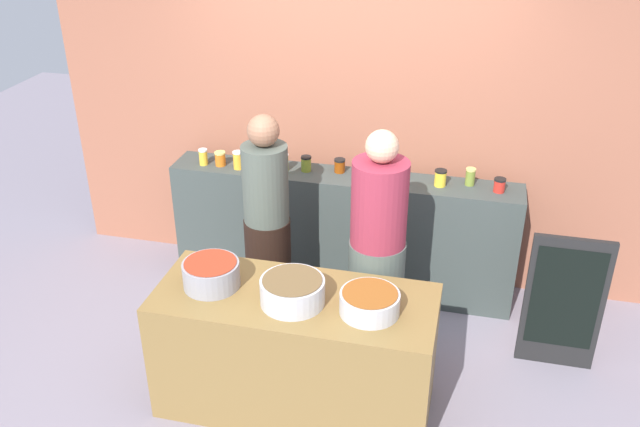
# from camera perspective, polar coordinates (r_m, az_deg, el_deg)

# --- Properties ---
(ground) EXTENTS (12.00, 12.00, 0.00)m
(ground) POSITION_cam_1_polar(r_m,az_deg,el_deg) (4.85, -0.99, -12.96)
(ground) COLOR gray
(storefront_wall) EXTENTS (4.80, 0.12, 3.00)m
(storefront_wall) POSITION_cam_1_polar(r_m,az_deg,el_deg) (5.35, 2.80, 9.66)
(storefront_wall) COLOR #975942
(storefront_wall) RESTS_ON ground
(display_shelf) EXTENTS (2.70, 0.36, 0.99)m
(display_shelf) POSITION_cam_1_polar(r_m,az_deg,el_deg) (5.44, 1.85, -1.57)
(display_shelf) COLOR #38413E
(display_shelf) RESTS_ON ground
(prep_table) EXTENTS (1.70, 0.70, 0.82)m
(prep_table) POSITION_cam_1_polar(r_m,az_deg,el_deg) (4.36, -2.04, -11.36)
(prep_table) COLOR brown
(prep_table) RESTS_ON ground
(preserve_jar_0) EXTENTS (0.07, 0.07, 0.13)m
(preserve_jar_0) POSITION_cam_1_polar(r_m,az_deg,el_deg) (5.46, -9.68, 4.67)
(preserve_jar_0) COLOR gold
(preserve_jar_0) RESTS_ON display_shelf
(preserve_jar_1) EXTENTS (0.09, 0.09, 0.11)m
(preserve_jar_1) POSITION_cam_1_polar(r_m,az_deg,el_deg) (5.42, -8.29, 4.54)
(preserve_jar_1) COLOR orange
(preserve_jar_1) RESTS_ON display_shelf
(preserve_jar_2) EXTENTS (0.08, 0.08, 0.14)m
(preserve_jar_2) POSITION_cam_1_polar(r_m,az_deg,el_deg) (5.35, -6.83, 4.44)
(preserve_jar_2) COLOR gold
(preserve_jar_2) RESTS_ON display_shelf
(preserve_jar_3) EXTENTS (0.07, 0.07, 0.14)m
(preserve_jar_3) POSITION_cam_1_polar(r_m,az_deg,el_deg) (5.28, -3.03, 4.27)
(preserve_jar_3) COLOR olive
(preserve_jar_3) RESTS_ON display_shelf
(preserve_jar_4) EXTENTS (0.08, 0.08, 0.12)m
(preserve_jar_4) POSITION_cam_1_polar(r_m,az_deg,el_deg) (5.27, -1.16, 4.17)
(preserve_jar_4) COLOR olive
(preserve_jar_4) RESTS_ON display_shelf
(preserve_jar_5) EXTENTS (0.09, 0.09, 0.11)m
(preserve_jar_5) POSITION_cam_1_polar(r_m,az_deg,el_deg) (5.26, 1.65, 4.01)
(preserve_jar_5) COLOR #81350A
(preserve_jar_5) RESTS_ON display_shelf
(preserve_jar_6) EXTENTS (0.09, 0.09, 0.13)m
(preserve_jar_6) POSITION_cam_1_polar(r_m,az_deg,el_deg) (5.18, 4.11, 3.76)
(preserve_jar_6) COLOR red
(preserve_jar_6) RESTS_ON display_shelf
(preserve_jar_7) EXTENTS (0.08, 0.08, 0.10)m
(preserve_jar_7) POSITION_cam_1_polar(r_m,az_deg,el_deg) (5.20, 5.80, 3.55)
(preserve_jar_7) COLOR olive
(preserve_jar_7) RESTS_ON display_shelf
(preserve_jar_8) EXTENTS (0.09, 0.09, 0.12)m
(preserve_jar_8) POSITION_cam_1_polar(r_m,az_deg,el_deg) (5.11, 9.98, 2.94)
(preserve_jar_8) COLOR yellow
(preserve_jar_8) RESTS_ON display_shelf
(preserve_jar_9) EXTENTS (0.07, 0.07, 0.13)m
(preserve_jar_9) POSITION_cam_1_polar(r_m,az_deg,el_deg) (5.16, 12.39, 3.01)
(preserve_jar_9) COLOR olive
(preserve_jar_9) RESTS_ON display_shelf
(preserve_jar_10) EXTENTS (0.09, 0.09, 0.10)m
(preserve_jar_10) POSITION_cam_1_polar(r_m,az_deg,el_deg) (5.11, 14.70, 2.30)
(preserve_jar_10) COLOR red
(preserve_jar_10) RESTS_ON display_shelf
(cooking_pot_left) EXTENTS (0.35, 0.35, 0.16)m
(cooking_pot_left) POSITION_cam_1_polar(r_m,az_deg,el_deg) (4.22, -9.03, -4.99)
(cooking_pot_left) COLOR gray
(cooking_pot_left) RESTS_ON prep_table
(cooking_pot_center) EXTENTS (0.38, 0.38, 0.16)m
(cooking_pot_center) POSITION_cam_1_polar(r_m,az_deg,el_deg) (4.02, -2.30, -6.48)
(cooking_pot_center) COLOR #B7B7BC
(cooking_pot_center) RESTS_ON prep_table
(cooking_pot_right) EXTENTS (0.35, 0.35, 0.13)m
(cooking_pot_right) POSITION_cam_1_polar(r_m,az_deg,el_deg) (3.95, 4.15, -7.41)
(cooking_pot_right) COLOR #B7B7BC
(cooking_pot_right) RESTS_ON prep_table
(cook_with_tongs) EXTENTS (0.33, 0.33, 1.67)m
(cook_with_tongs) POSITION_cam_1_polar(r_m,az_deg,el_deg) (4.85, -4.38, -1.94)
(cook_with_tongs) COLOR black
(cook_with_tongs) RESTS_ON ground
(cook_in_cap) EXTENTS (0.38, 0.38, 1.70)m
(cook_in_cap) POSITION_cam_1_polar(r_m,az_deg,el_deg) (4.54, 4.74, -4.14)
(cook_in_cap) COLOR #4A554F
(cook_in_cap) RESTS_ON ground
(chalkboard_sign) EXTENTS (0.52, 0.04, 1.00)m
(chalkboard_sign) POSITION_cam_1_polar(r_m,az_deg,el_deg) (4.89, 19.60, -7.01)
(chalkboard_sign) COLOR black
(chalkboard_sign) RESTS_ON ground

